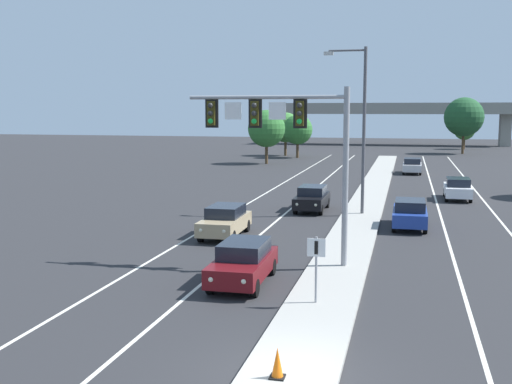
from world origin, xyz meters
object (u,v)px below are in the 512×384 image
(car_receding_blue, at_px, (410,213))
(tree_far_right_b, at_px, (465,130))
(car_receding_silver, at_px, (412,166))
(car_oncoming_black, at_px, (312,198))
(tree_far_left_b, at_px, (298,130))
(tree_far_left_a, at_px, (267,129))
(traffic_cone_median_nose, at_px, (277,363))
(overhead_signal_mast, at_px, (289,134))
(street_lamp_median, at_px, (360,121))
(median_sign_post, at_px, (316,260))
(car_receding_white, at_px, (458,188))
(tree_far_right_c, at_px, (464,117))
(tree_far_left_c, at_px, (286,128))
(car_oncoming_tan, at_px, (225,221))
(car_oncoming_darkred, at_px, (243,262))

(car_receding_blue, height_order, tree_far_right_b, tree_far_right_b)
(car_receding_silver, distance_m, tree_far_right_b, 43.23)
(car_oncoming_black, xyz_separation_m, tree_far_left_b, (-8.53, 43.32, 2.95))
(car_oncoming_black, height_order, tree_far_left_a, tree_far_left_a)
(car_oncoming_black, relative_size, car_receding_blue, 1.00)
(traffic_cone_median_nose, relative_size, tree_far_right_b, 0.15)
(overhead_signal_mast, bearing_deg, tree_far_right_b, 80.58)
(overhead_signal_mast, bearing_deg, street_lamp_median, 81.90)
(median_sign_post, bearing_deg, traffic_cone_median_nose, -90.44)
(car_receding_blue, xyz_separation_m, car_receding_white, (3.37, 12.03, 0.00))
(overhead_signal_mast, xyz_separation_m, street_lamp_median, (1.88, 13.20, 0.32))
(overhead_signal_mast, distance_m, tree_far_right_c, 71.93)
(tree_far_right_b, distance_m, tree_far_right_c, 11.63)
(traffic_cone_median_nose, bearing_deg, car_receding_white, 78.95)
(tree_far_right_c, height_order, tree_far_left_c, tree_far_right_c)
(car_receding_blue, height_order, tree_far_left_a, tree_far_left_a)
(car_oncoming_tan, xyz_separation_m, traffic_cone_median_nose, (6.13, -16.30, -0.31))
(street_lamp_median, bearing_deg, tree_far_left_c, 106.16)
(street_lamp_median, xyz_separation_m, traffic_cone_median_nose, (-0.02, -24.32, -5.29))
(street_lamp_median, xyz_separation_m, tree_far_right_c, (10.66, 57.64, -0.41))
(car_receding_silver, relative_size, tree_far_right_c, 0.55)
(car_receding_blue, distance_m, tree_far_left_a, 41.50)
(car_receding_silver, bearing_deg, tree_far_left_c, 128.96)
(car_receding_white, relative_size, tree_far_left_b, 0.78)
(tree_far_right_b, distance_m, tree_far_left_c, 33.19)
(tree_far_left_a, height_order, tree_far_left_c, tree_far_left_a)
(overhead_signal_mast, distance_m, car_receding_blue, 11.90)
(overhead_signal_mast, relative_size, tree_far_right_b, 1.46)
(car_oncoming_darkred, relative_size, car_oncoming_tan, 1.00)
(street_lamp_median, bearing_deg, car_oncoming_tan, -127.48)
(median_sign_post, relative_size, car_receding_white, 0.49)
(street_lamp_median, relative_size, tree_far_right_b, 2.03)
(car_oncoming_darkred, height_order, car_receding_silver, same)
(car_oncoming_black, relative_size, car_receding_silver, 1.00)
(car_oncoming_darkred, relative_size, tree_far_right_c, 0.55)
(tree_far_right_b, relative_size, tree_far_left_c, 0.81)
(overhead_signal_mast, bearing_deg, car_oncoming_tan, 129.54)
(overhead_signal_mast, height_order, tree_far_right_c, tree_far_right_c)
(car_oncoming_black, height_order, car_receding_white, same)
(traffic_cone_median_nose, bearing_deg, car_oncoming_darkred, 110.21)
(car_oncoming_tan, distance_m, traffic_cone_median_nose, 17.42)
(car_oncoming_black, relative_size, tree_far_left_b, 0.77)
(street_lamp_median, relative_size, car_receding_white, 2.23)
(car_receding_white, relative_size, traffic_cone_median_nose, 6.07)
(street_lamp_median, xyz_separation_m, car_oncoming_tan, (-6.15, -8.02, -4.97))
(street_lamp_median, height_order, tree_far_left_b, street_lamp_median)
(median_sign_post, distance_m, car_oncoming_tan, 12.06)
(car_receding_white, bearing_deg, car_oncoming_darkred, -110.78)
(tree_far_right_b, height_order, tree_far_right_c, tree_far_right_c)
(car_receding_blue, height_order, car_receding_white, same)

